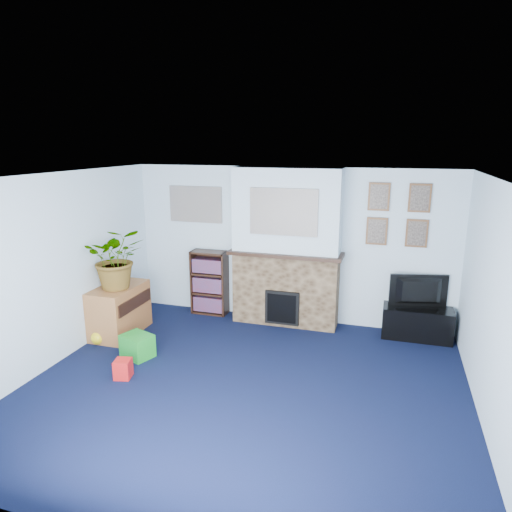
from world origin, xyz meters
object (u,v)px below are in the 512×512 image
(television, at_px, (420,292))
(tv_stand, at_px, (417,323))
(sideboard, at_px, (120,311))
(bookshelf, at_px, (210,284))

(television, bearing_deg, tv_stand, 77.53)
(tv_stand, distance_m, sideboard, 4.33)
(television, distance_m, bookshelf, 3.24)
(television, distance_m, sideboard, 4.35)
(bookshelf, xyz_separation_m, sideboard, (-0.95, -1.16, -0.15))
(tv_stand, xyz_separation_m, television, (0.00, 0.02, 0.47))
(tv_stand, relative_size, bookshelf, 0.92)
(television, bearing_deg, sideboard, 2.26)
(tv_stand, xyz_separation_m, bookshelf, (-3.24, 0.08, 0.28))
(tv_stand, height_order, television, television)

